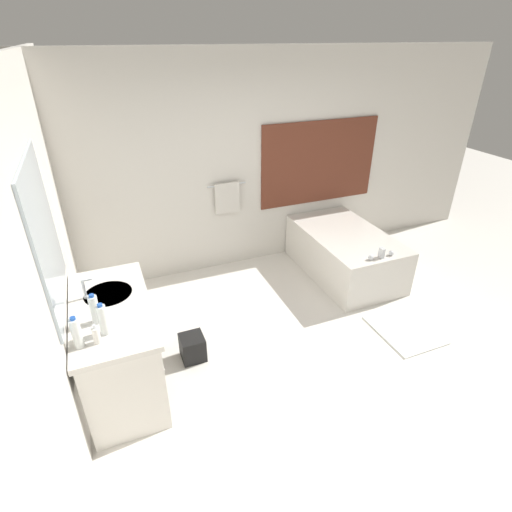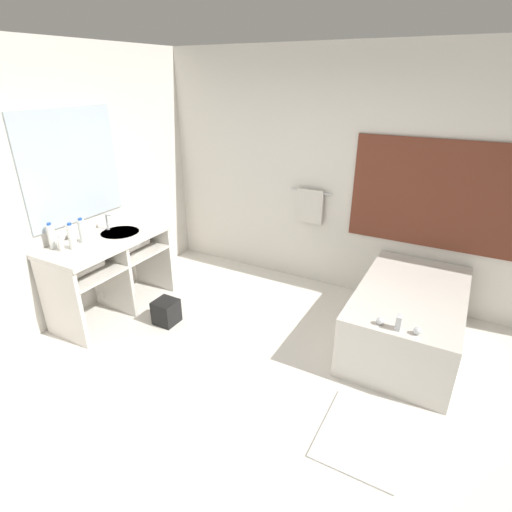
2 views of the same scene
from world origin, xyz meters
name	(u,v)px [view 2 (image 2 of 2)]	position (x,y,z in m)	size (l,w,h in m)	color
ground_plane	(238,398)	(0.00, 0.00, 0.00)	(16.00, 16.00, 0.00)	silver
wall_back_with_blinds	(342,177)	(0.04, 2.23, 1.35)	(7.40, 0.13, 2.70)	silver
wall_left_with_mirror	(28,198)	(-2.23, 0.01, 1.35)	(0.08, 7.40, 2.70)	silver
vanity_counter	(112,258)	(-1.87, 0.52, 0.62)	(0.64, 1.30, 0.86)	silver
sink_faucet	(107,222)	(-2.04, 0.69, 0.94)	(0.09, 0.04, 0.18)	silver
bathtub	(408,315)	(1.03, 1.40, 0.32)	(0.93, 1.58, 0.70)	silver
water_bottle_1	(82,231)	(-1.98, 0.32, 0.98)	(0.07, 0.07, 0.25)	silver
water_bottle_2	(72,237)	(-1.92, 0.15, 0.98)	(0.07, 0.07, 0.26)	silver
water_bottle_3	(52,236)	(-2.11, 0.07, 0.98)	(0.07, 0.07, 0.26)	silver
soap_dispenser	(61,244)	(-1.99, 0.07, 0.92)	(0.05, 0.05, 0.16)	white
waste_bin	(166,312)	(-1.22, 0.57, 0.13)	(0.23, 0.23, 0.26)	black
bath_mat	(363,436)	(0.99, 0.11, 0.01)	(0.58, 0.71, 0.02)	white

